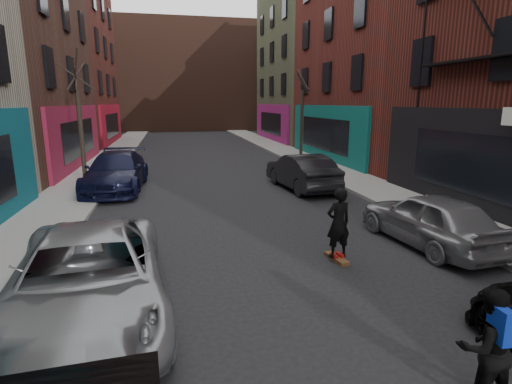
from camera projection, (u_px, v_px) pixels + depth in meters
name	position (u px, v px, depth m)	size (l,w,h in m)	color
sidewalk_left	(117.00, 152.00, 29.88)	(2.50, 84.00, 0.13)	gray
sidewalk_right	(278.00, 148.00, 32.43)	(2.50, 84.00, 0.13)	gray
buildings_right	(506.00, 9.00, 18.80)	(12.00, 56.00, 16.00)	#41281C
building_far	(185.00, 78.00, 54.44)	(40.00, 10.00, 14.00)	#47281E
tree_left_far	(79.00, 109.00, 17.72)	(2.00, 2.00, 6.50)	black
tree_right_far	(302.00, 105.00, 25.93)	(2.00, 2.00, 6.80)	black
parked_left_far	(88.00, 278.00, 6.77)	(2.52, 5.47, 1.52)	gray
parked_left_end	(116.00, 172.00, 16.98)	(2.25, 5.54, 1.61)	black
parked_right_far	(430.00, 219.00, 10.37)	(1.69, 4.21, 1.43)	gray
parked_right_end	(301.00, 172.00, 17.23)	(1.62, 4.64, 1.53)	black
skateboard	(337.00, 259.00, 9.49)	(0.22, 0.80, 0.10)	brown
skateboarder	(338.00, 223.00, 9.30)	(0.61, 0.40, 1.67)	black
pedestrian	(486.00, 346.00, 4.86)	(0.79, 0.65, 1.54)	black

